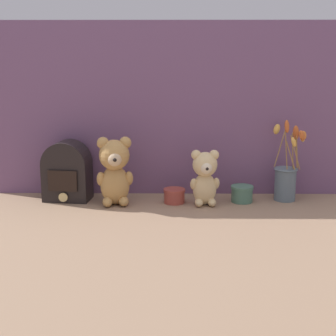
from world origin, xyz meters
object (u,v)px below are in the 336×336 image
(flower_vase, at_px, (286,177))
(decorative_tin_short, at_px, (242,194))
(decorative_tin_tall, at_px, (174,196))
(teddy_bear_medium, at_px, (205,176))
(vintage_radio, at_px, (67,172))
(teddy_bear_large, at_px, (115,170))

(flower_vase, relative_size, decorative_tin_short, 3.69)
(flower_vase, height_order, decorative_tin_tall, flower_vase)
(teddy_bear_medium, distance_m, decorative_tin_short, 0.18)
(teddy_bear_medium, bearing_deg, vintage_radio, 173.31)
(teddy_bear_medium, distance_m, vintage_radio, 0.56)
(teddy_bear_large, xyz_separation_m, flower_vase, (0.69, 0.06, -0.04))
(teddy_bear_medium, height_order, flower_vase, flower_vase)
(vintage_radio, height_order, decorative_tin_short, vintage_radio)
(vintage_radio, bearing_deg, decorative_tin_tall, -5.47)
(flower_vase, distance_m, decorative_tin_tall, 0.46)
(flower_vase, bearing_deg, teddy_bear_large, -174.64)
(decorative_tin_tall, height_order, decorative_tin_short, decorative_tin_short)
(teddy_bear_large, xyz_separation_m, decorative_tin_tall, (0.23, 0.02, -0.11))
(decorative_tin_tall, distance_m, decorative_tin_short, 0.27)
(decorative_tin_tall, xyz_separation_m, decorative_tin_short, (0.27, 0.02, 0.00))
(decorative_tin_short, bearing_deg, teddy_bear_medium, -164.88)
(vintage_radio, distance_m, decorative_tin_tall, 0.45)
(decorative_tin_short, bearing_deg, decorative_tin_tall, -176.22)
(vintage_radio, bearing_deg, decorative_tin_short, -1.92)
(vintage_radio, relative_size, decorative_tin_short, 2.69)
(vintage_radio, distance_m, decorative_tin_short, 0.71)
(vintage_radio, relative_size, decorative_tin_tall, 2.79)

